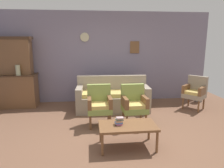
% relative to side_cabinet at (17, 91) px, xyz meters
% --- Properties ---
extents(ground_plane, '(7.68, 7.68, 0.00)m').
position_rel_side_cabinet_xyz_m(ground_plane, '(2.54, -2.25, -0.47)').
color(ground_plane, brown).
extents(wall_back_with_decor, '(6.40, 0.09, 2.70)m').
position_rel_side_cabinet_xyz_m(wall_back_with_decor, '(2.54, 0.38, 0.89)').
color(wall_back_with_decor, gray).
rests_on(wall_back_with_decor, ground).
extents(side_cabinet, '(1.16, 0.55, 0.93)m').
position_rel_side_cabinet_xyz_m(side_cabinet, '(0.00, 0.00, 0.00)').
color(side_cabinet, brown).
rests_on(side_cabinet, ground).
extents(cabinet_upper_hutch, '(0.99, 0.38, 1.03)m').
position_rel_side_cabinet_xyz_m(cabinet_upper_hutch, '(0.00, 0.08, 0.98)').
color(cabinet_upper_hutch, brown).
rests_on(cabinet_upper_hutch, side_cabinet).
extents(vase_on_cabinet, '(0.12, 0.12, 0.28)m').
position_rel_side_cabinet_xyz_m(vase_on_cabinet, '(0.15, -0.18, 0.60)').
color(vase_on_cabinet, '#ADAF85').
rests_on(vase_on_cabinet, side_cabinet).
extents(floral_couch, '(1.95, 0.88, 0.90)m').
position_rel_side_cabinet_xyz_m(floral_couch, '(2.67, -0.55, -0.14)').
color(floral_couch, gray).
rests_on(floral_couch, ground).
extents(armchair_near_couch_end, '(0.53, 0.50, 0.90)m').
position_rel_side_cabinet_xyz_m(armchair_near_couch_end, '(2.26, -1.58, 0.03)').
color(armchair_near_couch_end, '#849947').
rests_on(armchair_near_couch_end, ground).
extents(armchair_row_middle, '(0.54, 0.51, 0.90)m').
position_rel_side_cabinet_xyz_m(armchair_row_middle, '(3.02, -1.64, 0.03)').
color(armchair_row_middle, '#849947').
rests_on(armchair_row_middle, ground).
extents(wingback_chair_by_fireplace, '(0.71, 0.71, 0.90)m').
position_rel_side_cabinet_xyz_m(wingback_chair_by_fireplace, '(4.91, -0.73, 0.03)').
color(wingback_chair_by_fireplace, gray).
rests_on(wingback_chair_by_fireplace, ground).
extents(coffee_table, '(1.00, 0.56, 0.42)m').
position_rel_side_cabinet_xyz_m(coffee_table, '(2.70, -2.62, -0.09)').
color(coffee_table, brown).
rests_on(coffee_table, ground).
extents(book_stack_on_table, '(0.15, 0.12, 0.14)m').
position_rel_side_cabinet_xyz_m(book_stack_on_table, '(2.55, -2.60, 0.02)').
color(book_stack_on_table, '#D46BAE').
rests_on(book_stack_on_table, coffee_table).
extents(floor_vase_by_wall, '(0.22, 0.22, 0.61)m').
position_rel_side_cabinet_xyz_m(floor_vase_by_wall, '(5.39, -0.10, -0.16)').
color(floor_vase_by_wall, slate).
rests_on(floor_vase_by_wall, ground).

